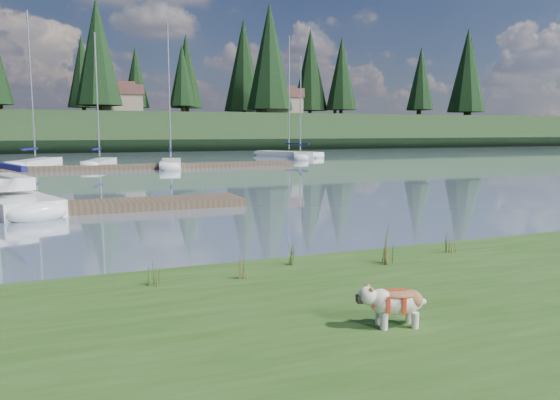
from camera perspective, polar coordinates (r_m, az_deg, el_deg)
name	(u,v)px	position (r m, az deg, el deg)	size (l,w,h in m)	color
ground	(96,170)	(41.36, -18.70, 3.01)	(200.00, 200.00, 0.00)	gray
bank	(306,373)	(6.32, 2.78, -17.58)	(60.00, 9.00, 0.35)	#30531D
ridge	(76,132)	(84.23, -20.58, 6.63)	(200.00, 20.00, 5.00)	#1D3218
bulldog	(395,301)	(7.19, 11.96, -10.26)	(0.91, 0.50, 0.53)	silver
dock_near	(11,211)	(20.43, -26.31, -0.99)	(16.00, 2.00, 0.30)	#4C3D2C
dock_far	(124,167)	(41.52, -15.95, 3.33)	(26.00, 2.20, 0.30)	#4C3D2C
sailboat_bg_1	(39,162)	(47.54, -23.86, 3.68)	(4.25, 8.09, 11.98)	white
sailboat_bg_2	(102,162)	(45.48, -18.13, 3.80)	(3.28, 6.87, 10.32)	white
sailboat_bg_3	(171,163)	(43.08, -11.31, 3.84)	(2.92, 7.44, 10.80)	white
sailboat_bg_4	(300,155)	(54.68, 2.11, 4.69)	(3.76, 6.72, 10.05)	white
sailboat_bg_5	(283,154)	(59.06, 0.36, 4.88)	(5.64, 8.81, 12.73)	white
weed_0	(243,266)	(9.28, -3.93, -6.85)	(0.17, 0.14, 0.51)	#475B23
weed_1	(290,252)	(10.17, 1.04, -5.44)	(0.17, 0.14, 0.57)	#475B23
weed_2	(387,245)	(10.49, 11.14, -4.67)	(0.17, 0.14, 0.79)	#475B23
weed_3	(155,273)	(9.08, -12.96, -7.49)	(0.17, 0.14, 0.46)	#475B23
weed_4	(383,256)	(10.40, 10.76, -5.77)	(0.17, 0.14, 0.36)	#475B23
weed_5	(449,242)	(11.68, 17.20, -4.19)	(0.17, 0.14, 0.53)	#475B23
mud_lip	(206,281)	(10.28, -7.70, -8.36)	(60.00, 0.50, 0.14)	#33281C
conifer_4	(98,51)	(78.06, -18.52, 14.50)	(6.16, 6.16, 15.10)	#382619
conifer_5	(182,75)	(83.43, -10.18, 12.71)	(3.96, 3.96, 10.35)	#382619
conifer_6	(270,56)	(85.57, -1.10, 14.81)	(7.04, 7.04, 17.00)	#382619
conifer_7	(341,74)	(93.90, 6.44, 12.99)	(5.28, 5.28, 13.20)	#382619
conifer_8	(421,78)	(97.40, 14.48, 12.20)	(4.62, 4.62, 11.77)	#382619
conifer_9	(470,75)	(107.95, 19.22, 12.26)	(5.94, 5.94, 14.62)	#382619
house_1	(119,99)	(82.75, -16.47, 10.13)	(6.30, 5.30, 4.65)	gray
house_2	(279,101)	(86.62, -0.07, 10.29)	(6.30, 5.30, 4.65)	gray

